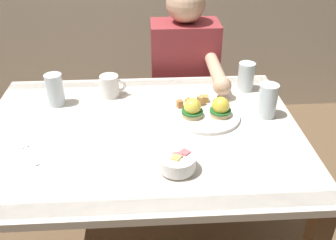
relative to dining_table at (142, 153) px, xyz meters
name	(u,v)px	position (x,y,z in m)	size (l,w,h in m)	color
dining_table	(142,153)	(0.00, 0.00, 0.00)	(1.20, 0.90, 0.74)	silver
eggs_benedict_plate	(206,112)	(0.25, 0.08, 0.13)	(0.27, 0.27, 0.09)	white
fruit_bowl	(177,162)	(0.12, -0.24, 0.14)	(0.12, 0.12, 0.06)	white
coffee_mug	(110,85)	(-0.13, 0.28, 0.16)	(0.11, 0.08, 0.09)	white
fork	(29,152)	(-0.38, -0.12, 0.11)	(0.10, 0.14, 0.00)	silver
water_glass_near	(267,103)	(0.49, 0.07, 0.16)	(0.07, 0.07, 0.14)	silver
water_glass_far	(246,78)	(0.46, 0.31, 0.16)	(0.07, 0.07, 0.13)	silver
water_glass_extra	(55,92)	(-0.35, 0.22, 0.16)	(0.07, 0.07, 0.13)	silver
diner_person	(185,80)	(0.23, 0.60, 0.02)	(0.34, 0.54, 1.14)	#33333D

